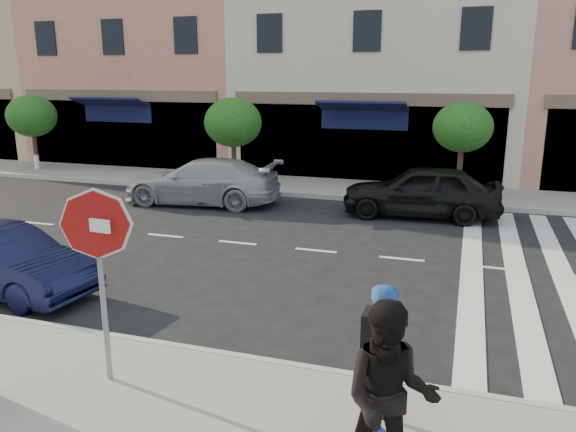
# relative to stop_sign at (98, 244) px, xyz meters

# --- Properties ---
(ground) EXTENTS (120.00, 120.00, 0.00)m
(ground) POSITION_rel_stop_sign_xyz_m (1.01, 2.62, -2.01)
(ground) COLOR black
(ground) RESTS_ON ground
(sidewalk_far) EXTENTS (60.00, 3.00, 0.15)m
(sidewalk_far) POSITION_rel_stop_sign_xyz_m (1.01, 13.62, -1.93)
(sidewalk_far) COLOR gray
(sidewalk_far) RESTS_ON ground
(building_west_mid) EXTENTS (10.00, 9.00, 14.00)m
(building_west_mid) POSITION_rel_stop_sign_xyz_m (-9.99, 19.62, 4.99)
(building_west_mid) COLOR tan
(building_west_mid) RESTS_ON ground
(building_centre) EXTENTS (11.00, 9.00, 11.00)m
(building_centre) POSITION_rel_stop_sign_xyz_m (0.51, 19.62, 3.49)
(building_centre) COLOR beige
(building_centre) RESTS_ON ground
(street_tree_wa) EXTENTS (2.00, 2.00, 3.05)m
(street_tree_wa) POSITION_rel_stop_sign_xyz_m (-12.99, 13.42, 0.32)
(street_tree_wa) COLOR #473323
(street_tree_wa) RESTS_ON sidewalk_far
(street_tree_wb) EXTENTS (2.10, 2.10, 3.06)m
(street_tree_wb) POSITION_rel_stop_sign_xyz_m (-3.99, 13.42, 0.30)
(street_tree_wb) COLOR #473323
(street_tree_wb) RESTS_ON sidewalk_far
(street_tree_c) EXTENTS (1.90, 1.90, 3.04)m
(street_tree_c) POSITION_rel_stop_sign_xyz_m (4.01, 13.42, 0.35)
(street_tree_c) COLOR #473323
(street_tree_c) RESTS_ON sidewalk_far
(stop_sign) EXTENTS (0.91, 0.12, 2.56)m
(stop_sign) POSITION_rel_stop_sign_xyz_m (0.00, 0.00, 0.00)
(stop_sign) COLOR gray
(stop_sign) RESTS_ON sidewalk_near
(photographer) EXTENTS (0.41, 0.63, 1.71)m
(photographer) POSITION_rel_stop_sign_xyz_m (3.58, 0.10, -1.00)
(photographer) COLOR navy
(photographer) RESTS_ON sidewalk_near
(walker) EXTENTS (1.01, 0.84, 1.90)m
(walker) POSITION_rel_stop_sign_xyz_m (3.74, -0.84, -0.91)
(walker) COLOR black
(walker) RESTS_ON sidewalk_near
(car_near_mid) EXTENTS (3.91, 1.77, 1.24)m
(car_near_mid) POSITION_rel_stop_sign_xyz_m (-3.90, 2.28, -1.39)
(car_near_mid) COLOR black
(car_near_mid) RESTS_ON ground
(car_far_left) EXTENTS (5.11, 2.42, 1.44)m
(car_far_left) POSITION_rel_stop_sign_xyz_m (-3.75, 10.27, -1.29)
(car_far_left) COLOR #9E9EA3
(car_far_left) RESTS_ON ground
(car_far_mid) EXTENTS (4.55, 2.03, 1.52)m
(car_far_mid) POSITION_rel_stop_sign_xyz_m (3.04, 10.69, -1.25)
(car_far_mid) COLOR black
(car_far_mid) RESTS_ON ground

